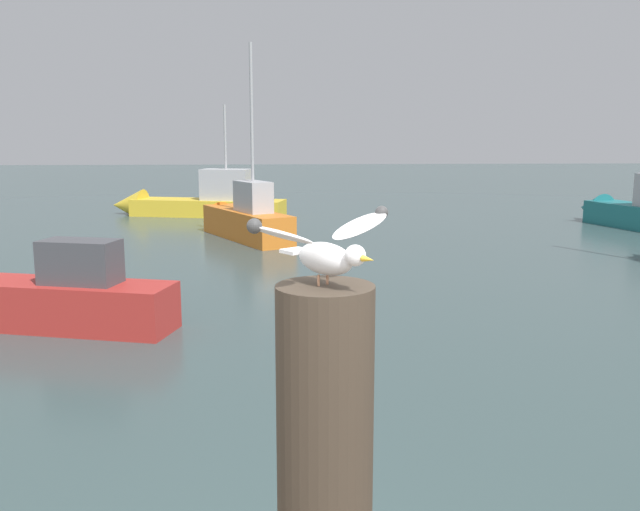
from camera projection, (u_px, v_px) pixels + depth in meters
name	position (u px, v px, depth m)	size (l,w,h in m)	color
mooring_post	(325.00, 436.00, 2.20)	(0.31, 0.31, 1.00)	#382D23
seagull	(326.00, 248.00, 2.09)	(0.50, 0.42, 0.23)	tan
boat_yellow	(194.00, 202.00, 22.89)	(6.09, 2.61, 3.91)	yellow
boat_red	(43.00, 298.00, 9.66)	(3.92, 1.79, 1.30)	#B72D28
boat_orange	(242.00, 219.00, 18.01)	(2.79, 4.38, 4.93)	orange
boat_teal	(639.00, 212.00, 19.85)	(2.35, 5.18, 4.03)	#1E7075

